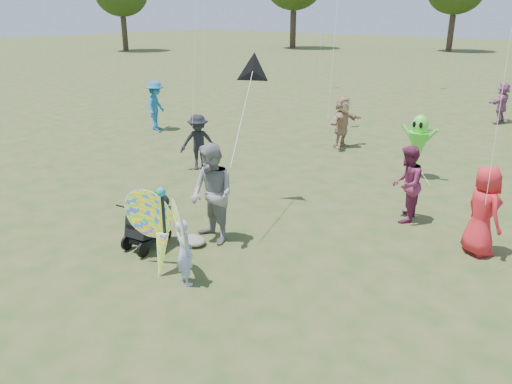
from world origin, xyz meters
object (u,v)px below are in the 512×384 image
butterfly_kite (162,231)px  crowd_a (483,211)px  adult_man (212,194)px  jogging_stroller (150,217)px  alien_kite (418,143)px  crowd_b (198,142)px  crowd_i (156,106)px  crowd_e (407,184)px  child_girl (184,252)px  crowd_d (342,122)px  crowd_j (502,103)px

butterfly_kite → crowd_a: bearing=46.3°
adult_man → butterfly_kite: (0.20, -1.45, -0.20)m
crowd_a → butterfly_kite: 5.86m
jogging_stroller → alien_kite: bearing=62.3°
crowd_b → alien_kite: bearing=-7.9°
butterfly_kite → crowd_i: bearing=140.3°
crowd_a → alien_kite: (-2.73, 3.61, 0.11)m
crowd_e → child_girl: bearing=-32.9°
child_girl → jogging_stroller: (-1.55, 0.55, 0.03)m
crowd_i → butterfly_kite: (8.68, -7.21, -0.13)m
crowd_d → crowd_j: (3.05, 7.43, -0.03)m
child_girl → crowd_j: (0.59, 16.85, 0.24)m
child_girl → crowd_e: crowd_e is taller
crowd_b → crowd_j: (4.98, 12.18, 0.03)m
crowd_b → butterfly_kite: 6.00m
alien_kite → crowd_a: bearing=-52.9°
crowd_b → butterfly_kite: (3.81, -4.63, -0.01)m
adult_man → crowd_d: bearing=115.2°
child_girl → crowd_i: 11.77m
crowd_i → butterfly_kite: 11.28m
adult_man → alien_kite: bearing=90.0°
crowd_b → crowd_i: 5.52m
adult_man → jogging_stroller: size_ratio=1.81×
crowd_b → crowd_a: bearing=-42.9°
adult_man → crowd_a: adult_man is taller
crowd_d → crowd_e: bearing=-132.5°
crowd_j → jogging_stroller: (-2.14, -16.30, -0.21)m
child_girl → crowd_a: 5.52m
crowd_b → crowd_j: bearing=27.7°
crowd_e → butterfly_kite: bearing=-38.9°
adult_man → crowd_b: adult_man is taller
adult_man → child_girl: bearing=-49.1°
crowd_a → crowd_j: (-2.88, 12.57, -0.04)m
jogging_stroller → crowd_a: bearing=26.3°
crowd_b → crowd_j: size_ratio=0.97×
crowd_b → alien_kite: alien_kite is taller
crowd_a → jogging_stroller: (-5.02, -3.73, -0.25)m
crowd_i → crowd_j: (9.85, 9.60, -0.10)m
jogging_stroller → alien_kite: alien_kite is taller
adult_man → crowd_i: (-8.48, 5.76, -0.07)m
crowd_e → crowd_a: bearing=57.8°
adult_man → crowd_d: 8.11m
butterfly_kite → alien_kite: 7.96m
crowd_d → alien_kite: size_ratio=0.98×
adult_man → butterfly_kite: size_ratio=1.12×
child_girl → crowd_j: bearing=-75.9°
adult_man → jogging_stroller: 1.27m
crowd_e → alien_kite: (-0.99, 3.02, 0.13)m
crowd_a → butterfly_kite: crowd_a is taller
crowd_d → adult_man: bearing=-163.2°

